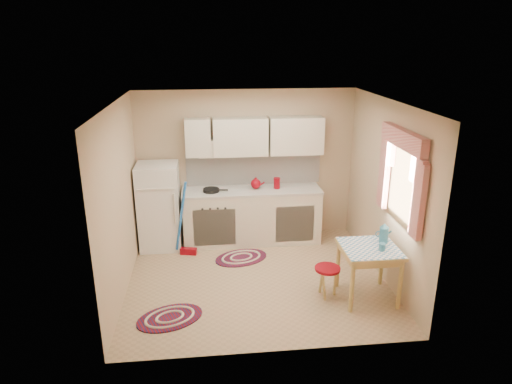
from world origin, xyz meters
The scene contains 14 objects.
room_shell centered at (0.16, 0.24, 1.60)m, with size 3.64×3.60×2.52m.
fridge centered at (-1.44, 1.25, 0.70)m, with size 0.65×0.60×1.40m, color white.
broom centered at (-0.99, 0.90, 0.60)m, with size 0.28×0.12×1.20m, color blue, non-canonical shape.
base_cabinets centered at (0.06, 1.30, 0.44)m, with size 2.25×0.60×0.88m, color beige.
countertop centered at (0.06, 1.30, 0.90)m, with size 2.27×0.62×0.04m, color #BBB8B1.
frying_pan centered at (-0.60, 1.25, 0.94)m, with size 0.26×0.26×0.05m, color black.
red_kettle centered at (0.13, 1.30, 1.01)m, with size 0.18×0.16×0.18m, color maroon, non-canonical shape.
red_canister centered at (0.48, 1.30, 1.00)m, with size 0.10×0.10×0.16m, color maroon.
table centered at (1.39, -0.63, 0.36)m, with size 0.72×0.72×0.72m, color tan.
stool centered at (0.87, -0.55, 0.21)m, with size 0.34×0.34×0.42m, color maroon.
coffee_pot centered at (1.61, -0.51, 0.87)m, with size 0.15×0.13×0.29m, color #2B6884, non-canonical shape.
mug centered at (1.51, -0.73, 0.77)m, with size 0.08×0.08×0.10m, color #2B6884.
rug_center centered at (-0.17, 0.67, 0.01)m, with size 0.84×0.56×0.02m, color maroon, non-canonical shape.
rug_left centered at (-1.17, -0.85, 0.01)m, with size 0.83×0.55×0.02m, color maroon, non-canonical shape.
Camera 1 is at (-0.64, -5.74, 3.28)m, focal length 32.00 mm.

